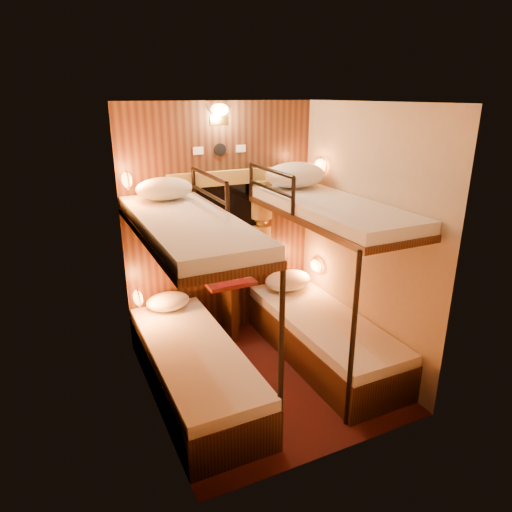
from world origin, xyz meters
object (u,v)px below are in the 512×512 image
bunk_left (193,335)px  table (230,301)px  bunk_right (324,306)px  bottle_right (236,270)px  bottle_left (223,268)px

bunk_left → table: bearing=50.3°
bunk_right → table: (-0.65, 0.78, -0.14)m
table → bottle_right: bearing=-11.2°
bottle_left → bottle_right: (0.11, -0.08, -0.01)m
bunk_left → bottle_right: size_ratio=7.88×
bunk_right → bottle_right: 0.98m
table → bunk_right: bearing=-50.3°
bunk_right → bottle_left: (-0.69, 0.84, 0.21)m
bunk_right → bottle_right: (-0.58, 0.77, 0.20)m
bunk_left → bottle_right: 1.07m
bunk_left → bottle_left: bunk_left is taller
bottle_right → table: bearing=168.8°
bunk_left → table: bunk_left is taller
bunk_left → bunk_right: 1.30m
bottle_left → bottle_right: bottle_left is taller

